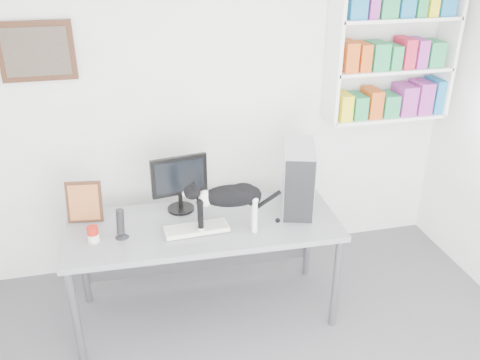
% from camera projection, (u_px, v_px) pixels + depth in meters
% --- Properties ---
extents(room, '(4.01, 4.01, 2.70)m').
position_uv_depth(room, '(302.00, 245.00, 2.36)').
color(room, '#4F4E53').
rests_on(room, ground).
extents(bookshelf, '(1.03, 0.28, 1.24)m').
position_uv_depth(bookshelf, '(393.00, 44.00, 4.04)').
color(bookshelf, white).
rests_on(bookshelf, room).
extents(wall_art, '(0.52, 0.04, 0.42)m').
position_uv_depth(wall_art, '(37.00, 51.00, 3.57)').
color(wall_art, '#492717').
rests_on(wall_art, room).
extents(desk, '(1.94, 0.81, 0.80)m').
position_uv_depth(desk, '(205.00, 270.00, 3.77)').
color(desk, gray).
rests_on(desk, room).
extents(monitor, '(0.44, 0.26, 0.44)m').
position_uv_depth(monitor, '(180.00, 183.00, 3.68)').
color(monitor, black).
rests_on(monitor, desk).
extents(keyboard, '(0.45, 0.19, 0.03)m').
position_uv_depth(keyboard, '(196.00, 229.00, 3.50)').
color(keyboard, silver).
rests_on(keyboard, desk).
extents(pc_tower, '(0.35, 0.53, 0.49)m').
position_uv_depth(pc_tower, '(298.00, 177.00, 3.71)').
color(pc_tower, silver).
rests_on(pc_tower, desk).
extents(speaker, '(0.13, 0.13, 0.22)m').
position_uv_depth(speaker, '(120.00, 223.00, 3.39)').
color(speaker, black).
rests_on(speaker, desk).
extents(leaning_print, '(0.26, 0.13, 0.31)m').
position_uv_depth(leaning_print, '(84.00, 201.00, 3.57)').
color(leaning_print, '#492717').
rests_on(leaning_print, desk).
extents(soup_can, '(0.08, 0.08, 0.11)m').
position_uv_depth(soup_can, '(93.00, 234.00, 3.36)').
color(soup_can, '#B71A0F').
rests_on(soup_can, desk).
extents(cat, '(0.61, 0.23, 0.37)m').
position_uv_depth(cat, '(229.00, 208.00, 3.43)').
color(cat, black).
rests_on(cat, desk).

